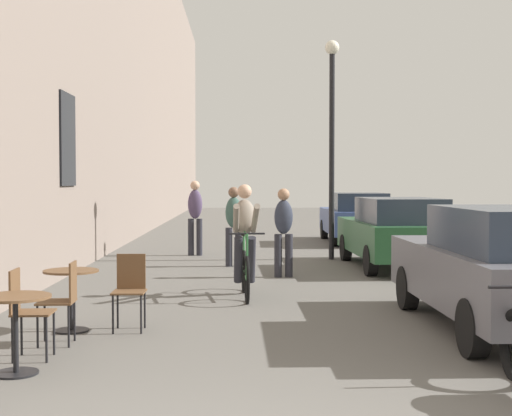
{
  "coord_description": "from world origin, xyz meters",
  "views": [
    {
      "loc": [
        -0.02,
        -3.89,
        1.75
      ],
      "look_at": [
        0.32,
        11.38,
        1.19
      ],
      "focal_mm": 50.64,
      "sensor_mm": 36.0,
      "label": 1
    }
  ],
  "objects_px": {
    "pedestrian_far": "(195,213)",
    "street_lamp": "(332,121)",
    "cyclist_on_bicycle": "(245,243)",
    "pedestrian_mid": "(234,222)",
    "cafe_table_near": "(15,317)",
    "cafe_chair_mid_toward_street": "(63,297)",
    "cafe_table_mid": "(71,287)",
    "cafe_chair_mid_toward_wall": "(130,286)",
    "cafe_chair_near_toward_street": "(26,307)",
    "parked_car_second": "(395,232)",
    "parked_car_third": "(356,217)",
    "pedestrian_near": "(284,227)",
    "parked_car_nearest": "(504,267)"
  },
  "relations": [
    {
      "from": "cafe_chair_mid_toward_street",
      "to": "parked_car_nearest",
      "type": "relative_size",
      "value": 0.22
    },
    {
      "from": "cafe_table_near",
      "to": "parked_car_second",
      "type": "xyz_separation_m",
      "value": [
        5.18,
        7.94,
        0.22
      ]
    },
    {
      "from": "cafe_chair_near_toward_street",
      "to": "cafe_table_near",
      "type": "bearing_deg",
      "value": -82.32
    },
    {
      "from": "cyclist_on_bicycle",
      "to": "pedestrian_mid",
      "type": "relative_size",
      "value": 1.07
    },
    {
      "from": "cafe_chair_mid_toward_street",
      "to": "pedestrian_near",
      "type": "height_order",
      "value": "pedestrian_near"
    },
    {
      "from": "pedestrian_far",
      "to": "street_lamp",
      "type": "height_order",
      "value": "street_lamp"
    },
    {
      "from": "pedestrian_far",
      "to": "parked_car_second",
      "type": "distance_m",
      "value": 4.94
    },
    {
      "from": "cafe_chair_mid_toward_street",
      "to": "cafe_table_near",
      "type": "bearing_deg",
      "value": -96.64
    },
    {
      "from": "cafe_table_mid",
      "to": "street_lamp",
      "type": "distance_m",
      "value": 9.08
    },
    {
      "from": "cafe_chair_mid_toward_wall",
      "to": "pedestrian_mid",
      "type": "bearing_deg",
      "value": 79.53
    },
    {
      "from": "cafe_table_near",
      "to": "cafe_chair_near_toward_street",
      "type": "height_order",
      "value": "cafe_chair_near_toward_street"
    },
    {
      "from": "cafe_chair_mid_toward_wall",
      "to": "cyclist_on_bicycle",
      "type": "relative_size",
      "value": 0.51
    },
    {
      "from": "cafe_chair_near_toward_street",
      "to": "parked_car_second",
      "type": "distance_m",
      "value": 9.06
    },
    {
      "from": "cafe_chair_mid_toward_wall",
      "to": "pedestrian_mid",
      "type": "distance_m",
      "value": 6.46
    },
    {
      "from": "cafe_chair_near_toward_street",
      "to": "street_lamp",
      "type": "xyz_separation_m",
      "value": [
        4.18,
        9.03,
        2.59
      ]
    },
    {
      "from": "cafe_table_mid",
      "to": "cyclist_on_bicycle",
      "type": "height_order",
      "value": "cyclist_on_bicycle"
    },
    {
      "from": "pedestrian_far",
      "to": "street_lamp",
      "type": "xyz_separation_m",
      "value": [
        3.12,
        -0.93,
        2.11
      ]
    },
    {
      "from": "cafe_chair_near_toward_street",
      "to": "pedestrian_far",
      "type": "relative_size",
      "value": 0.5
    },
    {
      "from": "cafe_chair_mid_toward_wall",
      "to": "cyclist_on_bicycle",
      "type": "height_order",
      "value": "cyclist_on_bicycle"
    },
    {
      "from": "parked_car_second",
      "to": "cafe_chair_mid_toward_wall",
      "type": "bearing_deg",
      "value": -126.65
    },
    {
      "from": "street_lamp",
      "to": "parked_car_second",
      "type": "xyz_separation_m",
      "value": [
        1.08,
        -1.66,
        -2.37
      ]
    },
    {
      "from": "street_lamp",
      "to": "parked_car_second",
      "type": "bearing_deg",
      "value": -56.81
    },
    {
      "from": "cafe_table_mid",
      "to": "street_lamp",
      "type": "height_order",
      "value": "street_lamp"
    },
    {
      "from": "street_lamp",
      "to": "cyclist_on_bicycle",
      "type": "bearing_deg",
      "value": -111.03
    },
    {
      "from": "pedestrian_mid",
      "to": "pedestrian_far",
      "type": "distance_m",
      "value": 2.41
    },
    {
      "from": "cafe_table_near",
      "to": "pedestrian_far",
      "type": "xyz_separation_m",
      "value": [
        0.98,
        10.52,
        0.48
      ]
    },
    {
      "from": "cyclist_on_bicycle",
      "to": "pedestrian_mid",
      "type": "distance_m",
      "value": 3.87
    },
    {
      "from": "cafe_table_mid",
      "to": "pedestrian_near",
      "type": "relative_size",
      "value": 0.44
    },
    {
      "from": "cyclist_on_bicycle",
      "to": "parked_car_third",
      "type": "bearing_deg",
      "value": 71.24
    },
    {
      "from": "cafe_chair_mid_toward_wall",
      "to": "cafe_chair_mid_toward_street",
      "type": "bearing_deg",
      "value": -128.21
    },
    {
      "from": "cafe_chair_mid_toward_street",
      "to": "parked_car_second",
      "type": "distance_m",
      "value": 8.42
    },
    {
      "from": "cafe_table_mid",
      "to": "cafe_chair_mid_toward_wall",
      "type": "relative_size",
      "value": 0.81
    },
    {
      "from": "cafe_table_near",
      "to": "cafe_table_mid",
      "type": "relative_size",
      "value": 1.0
    },
    {
      "from": "cafe_chair_near_toward_street",
      "to": "cafe_chair_mid_toward_wall",
      "type": "height_order",
      "value": "same"
    },
    {
      "from": "cafe_chair_mid_toward_street",
      "to": "cafe_chair_mid_toward_wall",
      "type": "height_order",
      "value": "same"
    },
    {
      "from": "parked_car_nearest",
      "to": "parked_car_second",
      "type": "xyz_separation_m",
      "value": [
        0.06,
        6.18,
        -0.02
      ]
    },
    {
      "from": "cafe_table_near",
      "to": "parked_car_third",
      "type": "height_order",
      "value": "parked_car_third"
    },
    {
      "from": "parked_car_third",
      "to": "cafe_table_mid",
      "type": "bearing_deg",
      "value": -113.63
    },
    {
      "from": "parked_car_nearest",
      "to": "parked_car_third",
      "type": "distance_m",
      "value": 12.24
    },
    {
      "from": "cafe_chair_mid_toward_street",
      "to": "cyclist_on_bicycle",
      "type": "relative_size",
      "value": 0.51
    },
    {
      "from": "cafe_chair_mid_toward_street",
      "to": "parked_car_third",
      "type": "relative_size",
      "value": 0.22
    },
    {
      "from": "cafe_chair_mid_toward_wall",
      "to": "pedestrian_mid",
      "type": "height_order",
      "value": "pedestrian_mid"
    },
    {
      "from": "cafe_table_near",
      "to": "street_lamp",
      "type": "distance_m",
      "value": 10.75
    },
    {
      "from": "parked_car_third",
      "to": "cafe_chair_mid_toward_street",
      "type": "bearing_deg",
      "value": -112.2
    },
    {
      "from": "pedestrian_mid",
      "to": "pedestrian_far",
      "type": "height_order",
      "value": "pedestrian_far"
    },
    {
      "from": "parked_car_nearest",
      "to": "parked_car_second",
      "type": "distance_m",
      "value": 6.18
    },
    {
      "from": "cafe_chair_mid_toward_wall",
      "to": "pedestrian_near",
      "type": "xyz_separation_m",
      "value": [
        2.1,
        4.64,
        0.4
      ]
    },
    {
      "from": "cafe_table_near",
      "to": "cafe_chair_mid_toward_wall",
      "type": "relative_size",
      "value": 0.81
    },
    {
      "from": "parked_car_nearest",
      "to": "cafe_chair_mid_toward_wall",
      "type": "bearing_deg",
      "value": 177.37
    },
    {
      "from": "street_lamp",
      "to": "parked_car_second",
      "type": "relative_size",
      "value": 1.21
    }
  ]
}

